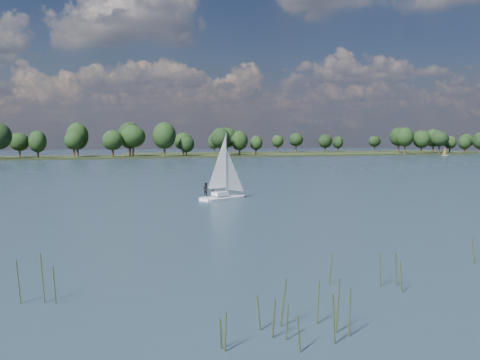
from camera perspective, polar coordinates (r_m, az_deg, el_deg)
name	(u,v)px	position (r m, az deg, el deg)	size (l,w,h in m)	color
ground	(70,173)	(131.29, -17.69, 0.74)	(700.00, 700.00, 0.00)	#233342
far_shore	(36,159)	(242.76, -20.89, 2.15)	(660.00, 40.00, 1.50)	black
far_shore_back	(302,153)	(339.28, 6.60, 2.89)	(220.00, 30.00, 1.40)	black
sailboat	(222,180)	(67.78, -1.93, -0.02)	(6.94, 4.20, 8.84)	silver
dinghy_orange	(445,153)	(296.19, 21.05, 2.69)	(3.26, 1.59, 5.01)	white
treeline	(17,139)	(238.24, -22.65, 4.04)	(561.97, 74.33, 18.71)	black
reeds	(353,277)	(26.71, 11.94, -10.14)	(60.71, 10.92, 2.07)	#283316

